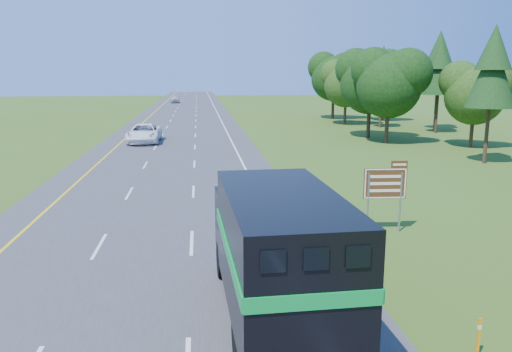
% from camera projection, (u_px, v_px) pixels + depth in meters
% --- Properties ---
extents(road, '(15.00, 260.00, 0.04)m').
position_uv_depth(road, '(180.00, 133.00, 58.02)').
color(road, '#38383A').
rests_on(road, ground).
extents(lane_markings, '(11.15, 260.00, 0.01)m').
position_uv_depth(lane_markings, '(180.00, 132.00, 58.01)').
color(lane_markings, yellow).
rests_on(lane_markings, road).
extents(tree_wall_right, '(16.00, 100.00, 12.00)m').
position_uv_depth(tree_wall_right, '(494.00, 83.00, 40.27)').
color(tree_wall_right, '#18320D').
rests_on(tree_wall_right, ground).
extents(horse_truck, '(3.02, 8.82, 3.86)m').
position_uv_depth(horse_truck, '(276.00, 253.00, 13.26)').
color(horse_truck, black).
rests_on(horse_truck, road).
extents(white_suv, '(3.12, 6.62, 1.83)m').
position_uv_depth(white_suv, '(144.00, 133.00, 49.45)').
color(white_suv, white).
rests_on(white_suv, road).
extents(far_car, '(2.21, 5.19, 1.75)m').
position_uv_depth(far_car, '(175.00, 99.00, 115.99)').
color(far_car, '#ACACB3').
rests_on(far_car, road).
extents(exit_sign, '(1.86, 0.18, 3.15)m').
position_uv_depth(exit_sign, '(386.00, 186.00, 21.37)').
color(exit_sign, gray).
rests_on(exit_sign, ground).
extents(delineator, '(0.08, 0.05, 1.03)m').
position_uv_depth(delineator, '(479.00, 336.00, 12.05)').
color(delineator, orange).
rests_on(delineator, ground).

